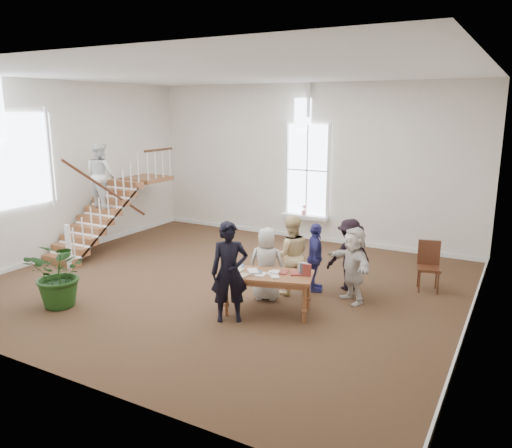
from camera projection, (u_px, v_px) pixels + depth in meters
The scene contains 12 objects.
ground at pixel (226, 283), 11.09m from camera, with size 10.00×10.00×0.00m, color #412C19.
room_shell at pixel (305, 226), 14.74m from camera, with size 10.49×10.00×10.00m.
staircase at pixel (104, 191), 13.41m from camera, with size 1.10×4.10×2.92m.
library_table at pixel (267, 278), 9.38m from camera, with size 1.83×1.27×0.84m.
police_officer at pixel (229, 272), 8.98m from camera, with size 0.68×0.44×1.85m, color black.
elderly_woman at pixel (267, 264), 10.04m from camera, with size 0.73×0.47×1.49m, color beige.
person_yellow at pixel (291, 255), 10.30m from camera, with size 0.82×0.64×1.68m, color beige.
woman_cluster_a at pixel (315, 257), 10.51m from camera, with size 0.86×0.36×1.47m, color #383786.
woman_cluster_b at pixel (349, 254), 10.60m from camera, with size 1.00×0.57×1.54m, color black.
woman_cluster_c at pixel (353, 265), 9.90m from camera, with size 1.43×0.46×1.54m, color silver.
floor_plant at pixel (61, 273), 9.68m from camera, with size 1.21×1.05×1.35m, color #1A3E13.
side_chair at pixel (429, 262), 10.62m from camera, with size 0.57×0.57×1.06m.
Camera 1 is at (5.66, -8.87, 3.82)m, focal length 35.00 mm.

